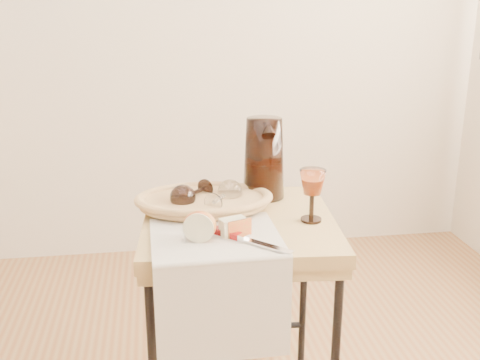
{
  "coord_description": "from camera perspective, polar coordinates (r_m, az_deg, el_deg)",
  "views": [
    {
      "loc": [
        0.15,
        -1.05,
        1.29
      ],
      "look_at": [
        0.37,
        0.44,
        0.81
      ],
      "focal_mm": 43.05,
      "sensor_mm": 36.0,
      "label": 1
    }
  ],
  "objects": [
    {
      "name": "apple_wedge",
      "position": [
        1.51,
        -0.69,
        -4.64
      ],
      "size": [
        0.08,
        0.06,
        0.05
      ],
      "primitive_type": "cube",
      "rotation": [
        0.0,
        0.0,
        0.34
      ],
      "color": "beige",
      "rests_on": "tea_towel"
    },
    {
      "name": "goblet_lying_b",
      "position": [
        1.67,
        -1.7,
        -1.62
      ],
      "size": [
        0.13,
        0.14,
        0.07
      ],
      "primitive_type": null,
      "rotation": [
        0.0,
        0.0,
        0.98
      ],
      "color": "white",
      "rests_on": "bread_basket"
    },
    {
      "name": "bread_basket",
      "position": [
        1.7,
        -3.57,
        -2.3
      ],
      "size": [
        0.37,
        0.26,
        0.05
      ],
      "primitive_type": null,
      "rotation": [
        0.0,
        0.0,
        -0.03
      ],
      "color": "olive",
      "rests_on": "side_table"
    },
    {
      "name": "side_table",
      "position": [
        1.8,
        -0.1,
        -14.01
      ],
      "size": [
        0.58,
        0.58,
        0.69
      ],
      "primitive_type": null,
      "rotation": [
        0.0,
        0.0,
        -0.08
      ],
      "color": "olive",
      "rests_on": "floor"
    },
    {
      "name": "wine_goblet",
      "position": [
        1.61,
        7.15,
        -1.52
      ],
      "size": [
        0.09,
        0.09,
        0.15
      ],
      "primitive_type": null,
      "rotation": [
        0.0,
        0.0,
        0.27
      ],
      "color": "white",
      "rests_on": "side_table"
    },
    {
      "name": "apple_half",
      "position": [
        1.48,
        -3.98,
        -4.48
      ],
      "size": [
        0.09,
        0.07,
        0.08
      ],
      "primitive_type": "ellipsoid",
      "rotation": [
        0.0,
        0.0,
        -0.27
      ],
      "color": "red",
      "rests_on": "tea_towel"
    },
    {
      "name": "pitcher",
      "position": [
        1.78,
        2.38,
        2.17
      ],
      "size": [
        0.18,
        0.26,
        0.29
      ],
      "primitive_type": null,
      "rotation": [
        0.0,
        0.0,
        -0.04
      ],
      "color": "black",
      "rests_on": "side_table"
    },
    {
      "name": "tea_towel",
      "position": [
        1.51,
        -2.43,
        -5.66
      ],
      "size": [
        0.34,
        0.31,
        0.01
      ],
      "primitive_type": "cube",
      "rotation": [
        0.0,
        0.0,
        0.02
      ],
      "color": "silver",
      "rests_on": "side_table"
    },
    {
      "name": "goblet_lying_a",
      "position": [
        1.7,
        -4.71,
        -1.32
      ],
      "size": [
        0.14,
        0.14,
        0.08
      ],
      "primitive_type": null,
      "rotation": [
        0.0,
        0.0,
        3.95
      ],
      "color": "black",
      "rests_on": "bread_basket"
    },
    {
      "name": "table_knife",
      "position": [
        1.47,
        0.61,
        -5.77
      ],
      "size": [
        0.2,
        0.19,
        0.02
      ],
      "primitive_type": null,
      "rotation": [
        0.0,
        0.0,
        -0.77
      ],
      "color": "silver",
      "rests_on": "tea_towel"
    }
  ]
}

